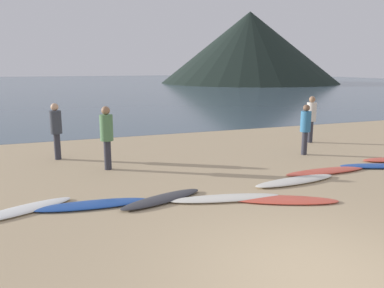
{
  "coord_description": "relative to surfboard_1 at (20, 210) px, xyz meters",
  "views": [
    {
      "loc": [
        -3.3,
        -3.87,
        2.86
      ],
      "look_at": [
        0.6,
        6.51,
        0.6
      ],
      "focal_mm": 35.94,
      "sensor_mm": 36.0,
      "label": 1
    }
  ],
  "objects": [
    {
      "name": "ocean_water",
      "position": [
        3.97,
        57.52,
        -0.04
      ],
      "size": [
        140.0,
        100.0,
        0.01
      ],
      "primitive_type": "cube",
      "color": "#475B6B",
      "rests_on": "ground"
    },
    {
      "name": "person_3",
      "position": [
        0.85,
        4.41,
        0.99
      ],
      "size": [
        0.35,
        0.35,
        1.75
      ],
      "rotation": [
        0.0,
        0.0,
        6.03
      ],
      "color": "#2D2D38",
      "rests_on": "ground"
    },
    {
      "name": "person_2",
      "position": [
        8.44,
        2.25,
        0.93
      ],
      "size": [
        0.33,
        0.33,
        1.64
      ],
      "rotation": [
        0.0,
        0.0,
        3.98
      ],
      "color": "#2D2D38",
      "rests_on": "ground"
    },
    {
      "name": "person_1",
      "position": [
        2.13,
        2.66,
        1.01
      ],
      "size": [
        0.36,
        0.36,
        1.78
      ],
      "rotation": [
        0.0,
        0.0,
        2.81
      ],
      "color": "#2D2D38",
      "rests_on": "ground"
    },
    {
      "name": "surfboard_7",
      "position": [
        7.66,
        0.23,
        0.0
      ],
      "size": [
        2.53,
        0.57,
        0.08
      ],
      "primitive_type": "ellipsoid",
      "rotation": [
        0.0,
        0.0,
        -0.02
      ],
      "color": "#D84C38",
      "rests_on": "ground"
    },
    {
      "name": "ground_plane",
      "position": [
        3.97,
        5.91,
        -0.14
      ],
      "size": [
        120.0,
        120.0,
        0.2
      ],
      "primitive_type": "cube",
      "color": "tan",
      "rests_on": "ground"
    },
    {
      "name": "surfboard_2",
      "position": [
        1.37,
        -0.17,
        0.0
      ],
      "size": [
        2.39,
        0.71,
        0.08
      ],
      "primitive_type": "ellipsoid",
      "rotation": [
        0.0,
        0.0,
        -0.08
      ],
      "color": "#1E479E",
      "rests_on": "ground"
    },
    {
      "name": "surfboard_6",
      "position": [
        6.33,
        -0.25,
        0.01
      ],
      "size": [
        2.42,
        0.72,
        0.1
      ],
      "primitive_type": "ellipsoid",
      "rotation": [
        0.0,
        0.0,
        0.09
      ],
      "color": "silver",
      "rests_on": "ground"
    },
    {
      "name": "surfboard_5",
      "position": [
        5.26,
        -1.29,
        -0.01
      ],
      "size": [
        2.41,
        1.51,
        0.06
      ],
      "primitive_type": "ellipsoid",
      "rotation": [
        0.0,
        0.0,
        -0.43
      ],
      "color": "#D84C38",
      "rests_on": "ground"
    },
    {
      "name": "surfboard_3",
      "position": [
        2.82,
        -0.38,
        0.01
      ],
      "size": [
        2.07,
        1.14,
        0.1
      ],
      "primitive_type": "ellipsoid",
      "rotation": [
        0.0,
        0.0,
        0.34
      ],
      "color": "#333338",
      "rests_on": "ground"
    },
    {
      "name": "surfboard_4",
      "position": [
        4.13,
        -0.79,
        0.0
      ],
      "size": [
        2.5,
        0.94,
        0.08
      ],
      "primitive_type": "ellipsoid",
      "rotation": [
        0.0,
        0.0,
        -0.2
      ],
      "color": "silver",
      "rests_on": "ground"
    },
    {
      "name": "surfboard_1",
      "position": [
        0.0,
        0.0,
        0.0
      ],
      "size": [
        2.17,
        1.35,
        0.08
      ],
      "primitive_type": "ellipsoid",
      "rotation": [
        0.0,
        0.0,
        0.42
      ],
      "color": "white",
      "rests_on": "ground"
    },
    {
      "name": "person_0",
      "position": [
        9.92,
        3.9,
        0.99
      ],
      "size": [
        0.35,
        0.35,
        1.75
      ],
      "rotation": [
        0.0,
        0.0,
        6.09
      ],
      "color": "#2D2D38",
      "rests_on": "ground"
    },
    {
      "name": "headland_hill",
      "position": [
        33.27,
        51.25,
        5.83
      ],
      "size": [
        29.92,
        29.92,
        11.75
      ],
      "primitive_type": "cone",
      "color": "black",
      "rests_on": "ground"
    },
    {
      "name": "surfboard_8",
      "position": [
        9.38,
        0.13,
        0.01
      ],
      "size": [
        2.17,
        1.18,
        0.1
      ],
      "primitive_type": "ellipsoid",
      "rotation": [
        0.0,
        0.0,
        -0.36
      ],
      "color": "#1E479E",
      "rests_on": "ground"
    }
  ]
}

